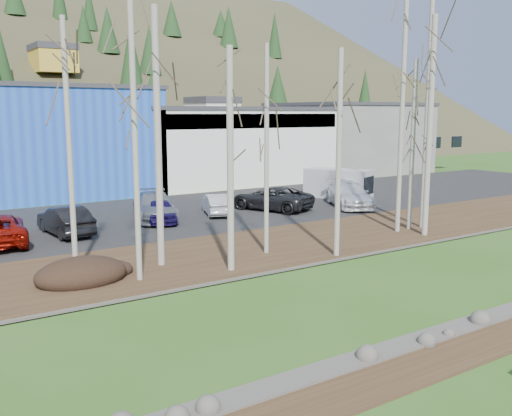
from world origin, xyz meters
TOP-DOWN VIEW (x-y plane):
  - dirt_strip at (0.00, 2.10)m, footprint 80.00×1.80m
  - near_bank_rocks at (0.00, 3.10)m, footprint 80.00×0.80m
  - river at (0.00, 7.20)m, footprint 80.00×8.00m
  - far_bank_rocks at (0.00, 11.30)m, footprint 80.00×0.80m
  - far_bank at (0.00, 14.50)m, footprint 80.00×7.00m
  - parking_lot at (0.00, 25.00)m, footprint 80.00×14.00m
  - building_blue at (-6.00, 39.00)m, footprint 20.40×12.24m
  - building_white at (12.00, 38.98)m, footprint 18.36×12.24m
  - building_grey at (28.00, 39.00)m, footprint 14.28×12.24m
  - dirt_mound at (-8.52, 13.56)m, footprint 3.40×2.40m
  - birch_1 at (-8.51, 14.28)m, footprint 0.20×0.20m
  - birch_2 at (-5.08, 14.12)m, footprint 0.28×0.28m
  - birch_3 at (-6.63, 12.62)m, footprint 0.21×0.21m
  - birch_4 at (-3.10, 11.87)m, footprint 0.26×0.26m
  - birch_5 at (-0.35, 13.40)m, footprint 0.20×0.20m
  - birch_6 at (1.94, 11.32)m, footprint 0.23×0.23m
  - birch_7 at (8.51, 12.03)m, footprint 0.29×0.29m
  - birch_8 at (9.05, 13.53)m, footprint 0.24×0.24m
  - birch_9 at (9.93, 13.42)m, footprint 0.24×0.24m
  - birch_10 at (8.02, 13.42)m, footprint 0.24×0.24m
  - car_1 at (-6.72, 22.19)m, footprint 1.89×4.58m
  - car_3 at (-1.20, 23.61)m, footprint 3.62×5.78m
  - car_4 at (-1.31, 22.63)m, footprint 2.68×4.21m
  - car_5 at (2.60, 23.03)m, footprint 2.61×4.11m
  - car_6 at (6.40, 22.64)m, footprint 4.43×5.97m
  - car_7 at (11.37, 20.71)m, footprint 4.48×5.90m
  - van_white at (13.61, 24.06)m, footprint 3.70×5.15m

SIDE VIEW (x-z plane):
  - near_bank_rocks at x=0.00m, z-range -0.25..0.25m
  - river at x=0.00m, z-range -0.45..0.45m
  - far_bank_rocks at x=0.00m, z-range -0.23..0.23m
  - dirt_strip at x=0.00m, z-range 0.00..0.03m
  - parking_lot at x=0.00m, z-range 0.00..0.14m
  - far_bank at x=0.00m, z-range 0.00..0.15m
  - dirt_mound at x=-8.52m, z-range 0.15..0.82m
  - car_5 at x=2.60m, z-range 0.14..1.42m
  - car_4 at x=-1.31m, z-range 0.14..1.48m
  - car_1 at x=-6.72m, z-range 0.14..1.61m
  - car_6 at x=6.40m, z-range 0.14..1.65m
  - car_3 at x=-1.20m, z-range 0.14..1.70m
  - car_7 at x=11.37m, z-range 0.14..1.73m
  - van_white at x=13.61m, z-range 0.14..2.22m
  - building_white at x=12.00m, z-range 0.01..6.81m
  - building_grey at x=28.00m, z-range 0.01..7.31m
  - building_blue at x=-6.00m, z-range 0.01..8.31m
  - birch_4 at x=-3.10m, z-range 0.15..8.77m
  - birch_6 at x=1.94m, z-range 0.15..8.93m
  - birch_8 at x=9.05m, z-range 0.15..9.03m
  - birch_5 at x=-0.35m, z-range 0.15..9.17m
  - birch_1 at x=-8.51m, z-range 0.15..9.69m
  - birch_2 at x=-5.08m, z-range 0.15..10.36m
  - birch_7 at x=8.51m, z-range 0.15..10.96m
  - birch_3 at x=-6.63m, z-range 0.15..10.99m
  - birch_9 at x=9.93m, z-range 0.15..12.54m
  - birch_10 at x=8.02m, z-range 0.15..12.54m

